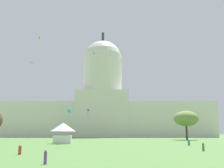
% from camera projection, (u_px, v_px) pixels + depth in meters
% --- Properties ---
extents(capitol_building, '(142.76, 25.70, 70.89)m').
position_uv_depth(capitol_building, '(103.00, 106.00, 179.98)').
color(capitol_building, silver).
rests_on(capitol_building, ground_plane).
extents(event_tent, '(5.95, 7.39, 5.94)m').
position_uv_depth(event_tent, '(63.00, 133.00, 79.39)').
color(event_tent, white).
rests_on(event_tent, ground_plane).
extents(tree_east_near, '(10.45, 10.56, 12.15)m').
position_uv_depth(tree_east_near, '(186.00, 119.00, 115.73)').
color(tree_east_near, '#42301E').
rests_on(tree_east_near, ground_plane).
extents(person_teal_aisle_center, '(0.67, 0.67, 1.53)m').
position_uv_depth(person_teal_aisle_center, '(189.00, 143.00, 67.70)').
color(person_teal_aisle_center, '#1E757A').
rests_on(person_teal_aisle_center, ground_plane).
extents(person_red_lawn_far_left, '(0.62, 0.62, 1.48)m').
position_uv_depth(person_red_lawn_far_left, '(20.00, 150.00, 40.52)').
color(person_red_lawn_far_left, red).
rests_on(person_red_lawn_far_left, ground_plane).
extents(person_purple_lawn_far_right, '(0.46, 0.46, 1.56)m').
position_uv_depth(person_purple_lawn_far_right, '(45.00, 157.00, 28.47)').
color(person_purple_lawn_far_right, '#703D93').
rests_on(person_purple_lawn_far_right, ground_plane).
extents(person_olive_deep_crowd, '(0.50, 0.50, 1.53)m').
position_uv_depth(person_olive_deep_crowd, '(203.00, 147.00, 48.15)').
color(person_olive_deep_crowd, olive).
rests_on(person_olive_deep_crowd, ground_plane).
extents(kite_white_mid, '(1.08, 1.28, 0.25)m').
position_uv_depth(kite_white_mid, '(100.00, 79.00, 151.18)').
color(kite_white_mid, white).
extents(kite_turquoise_mid, '(1.13, 1.69, 0.23)m').
position_uv_depth(kite_turquoise_mid, '(29.00, 64.00, 77.86)').
color(kite_turquoise_mid, teal).
extents(kite_magenta_high, '(0.73, 0.83, 1.04)m').
position_uv_depth(kite_magenta_high, '(94.00, 53.00, 133.52)').
color(kite_magenta_high, '#D1339E').
extents(kite_violet_low, '(1.12, 1.10, 3.81)m').
position_uv_depth(kite_violet_low, '(88.00, 110.00, 118.31)').
color(kite_violet_low, purple).
extents(kite_gold_high, '(0.96, 0.89, 3.18)m').
position_uv_depth(kite_gold_high, '(40.00, 38.00, 124.12)').
color(kite_gold_high, gold).
extents(kite_cyan_low, '(1.04, 0.99, 2.51)m').
position_uv_depth(kite_cyan_low, '(69.00, 111.00, 63.44)').
color(kite_cyan_low, '#33BCDB').
extents(kite_green_low, '(0.46, 1.10, 3.50)m').
position_uv_depth(kite_green_low, '(65.00, 116.00, 155.27)').
color(kite_green_low, green).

